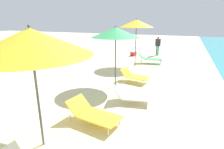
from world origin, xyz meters
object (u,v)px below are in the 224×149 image
(lounger_fourth_shoreside, at_px, (134,76))
(lounger_farthest_shoreside, at_px, (150,59))
(umbrella_fourth, at_px, (116,32))
(lounger_third_shoreside, at_px, (93,113))
(person_walking_near, at_px, (158,44))
(umbrella_farthest, at_px, (136,23))
(lounger_fourth_inland, at_px, (131,95))
(umbrella_third, at_px, (31,42))
(cooler_box, at_px, (133,53))

(lounger_fourth_shoreside, xyz_separation_m, lounger_farthest_shoreside, (-0.01, 3.97, 0.03))
(lounger_farthest_shoreside, bearing_deg, umbrella_fourth, -106.46)
(lounger_third_shoreside, distance_m, person_walking_near, 10.77)
(lounger_third_shoreside, bearing_deg, umbrella_farthest, 104.25)
(lounger_third_shoreside, xyz_separation_m, lounger_farthest_shoreside, (0.10, 7.79, 0.03))
(lounger_fourth_shoreside, relative_size, lounger_farthest_shoreside, 0.84)
(person_walking_near, bearing_deg, umbrella_fourth, 33.55)
(umbrella_fourth, relative_size, lounger_fourth_inland, 1.90)
(umbrella_third, bearing_deg, person_walking_near, 86.54)
(lounger_farthest_shoreside, bearing_deg, lounger_fourth_inland, -95.23)
(lounger_third_shoreside, bearing_deg, lounger_farthest_shoreside, 98.27)
(umbrella_third, relative_size, umbrella_farthest, 0.95)
(umbrella_third, height_order, lounger_third_shoreside, umbrella_third)
(umbrella_fourth, bearing_deg, lounger_farthest_shoreside, 83.51)
(lounger_third_shoreside, xyz_separation_m, cooler_box, (-1.62, 9.92, -0.10))
(umbrella_third, relative_size, lounger_farthest_shoreside, 1.68)
(umbrella_third, distance_m, lounger_farthest_shoreside, 9.30)
(person_walking_near, bearing_deg, cooler_box, -26.59)
(umbrella_fourth, distance_m, lounger_fourth_shoreside, 2.26)
(lounger_farthest_shoreside, relative_size, cooler_box, 2.96)
(umbrella_fourth, height_order, umbrella_farthest, umbrella_farthest)
(umbrella_farthest, xyz_separation_m, person_walking_near, (0.72, 4.05, -1.64))
(person_walking_near, height_order, cooler_box, person_walking_near)
(umbrella_fourth, bearing_deg, cooler_box, 99.41)
(umbrella_fourth, bearing_deg, lounger_third_shoreside, -81.09)
(umbrella_third, distance_m, cooler_box, 11.43)
(person_walking_near, bearing_deg, lounger_fourth_shoreside, 37.70)
(person_walking_near, bearing_deg, umbrella_farthest, 27.54)
(lounger_farthest_shoreside, distance_m, cooler_box, 2.74)
(umbrella_third, height_order, person_walking_near, umbrella_third)
(lounger_fourth_inland, distance_m, cooler_box, 8.52)
(umbrella_farthest, relative_size, lounger_farthest_shoreside, 1.77)
(lounger_fourth_inland, relative_size, cooler_box, 2.48)
(lounger_fourth_inland, relative_size, person_walking_near, 0.89)
(umbrella_fourth, height_order, lounger_fourth_inland, umbrella_fourth)
(lounger_third_shoreside, height_order, cooler_box, lounger_third_shoreside)
(lounger_fourth_inland, height_order, umbrella_farthest, umbrella_farthest)
(lounger_farthest_shoreside, xyz_separation_m, person_walking_near, (0.01, 2.96, 0.58))
(lounger_third_shoreside, distance_m, lounger_fourth_inland, 1.80)
(lounger_third_shoreside, relative_size, lounger_fourth_inland, 1.18)
(umbrella_third, distance_m, lounger_fourth_inland, 3.82)
(lounger_third_shoreside, distance_m, lounger_fourth_shoreside, 3.83)
(lounger_fourth_inland, height_order, cooler_box, lounger_fourth_inland)
(lounger_fourth_inland, xyz_separation_m, cooler_box, (-2.22, 8.22, -0.07))
(lounger_farthest_shoreside, bearing_deg, lounger_fourth_shoreside, -99.78)
(lounger_farthest_shoreside, distance_m, person_walking_near, 3.02)
(lounger_fourth_shoreside, relative_size, person_walking_near, 0.88)
(lounger_fourth_shoreside, distance_m, umbrella_farthest, 3.73)
(lounger_farthest_shoreside, bearing_deg, umbrella_farthest, -133.35)
(umbrella_fourth, xyz_separation_m, umbrella_farthest, (-0.16, 3.79, 0.26))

